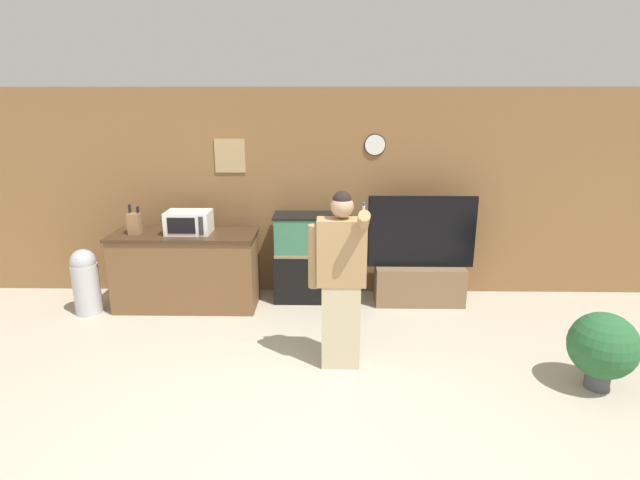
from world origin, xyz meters
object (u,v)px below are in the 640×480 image
at_px(aquarium_on_stand, 312,257).
at_px(knife_block, 134,223).
at_px(trash_bin, 86,281).
at_px(counter_island, 186,270).
at_px(potted_plant, 603,347).
at_px(tv_on_stand, 420,273).
at_px(microwave, 189,222).
at_px(person_standing, 340,278).

bearing_deg(aquarium_on_stand, knife_block, -171.59).
bearing_deg(trash_bin, counter_island, 10.68).
bearing_deg(potted_plant, aquarium_on_stand, 142.43).
height_order(aquarium_on_stand, trash_bin, aquarium_on_stand).
bearing_deg(counter_island, tv_on_stand, 3.27).
relative_size(microwave, trash_bin, 0.66).
distance_m(counter_island, tv_on_stand, 2.85).
bearing_deg(person_standing, aquarium_on_stand, 100.87).
bearing_deg(tv_on_stand, counter_island, -176.73).
distance_m(potted_plant, trash_bin, 5.45).
bearing_deg(counter_island, trash_bin, -169.32).
xyz_separation_m(counter_island, potted_plant, (4.10, -1.72, -0.07)).
relative_size(counter_island, potted_plant, 2.45).
relative_size(knife_block, potted_plant, 0.50).
bearing_deg(person_standing, trash_bin, 158.69).
bearing_deg(potted_plant, knife_block, 160.14).
bearing_deg(person_standing, knife_block, 150.91).
relative_size(tv_on_stand, person_standing, 0.80).
height_order(counter_island, aquarium_on_stand, aquarium_on_stand).
xyz_separation_m(aquarium_on_stand, potted_plant, (2.58, -1.99, -0.15)).
distance_m(counter_island, microwave, 0.60).
relative_size(microwave, potted_plant, 0.74).
height_order(tv_on_stand, potted_plant, tv_on_stand).
bearing_deg(aquarium_on_stand, microwave, -170.21).
bearing_deg(aquarium_on_stand, person_standing, -79.13).
bearing_deg(tv_on_stand, microwave, -176.96).
distance_m(microwave, aquarium_on_stand, 1.55).
bearing_deg(microwave, counter_island, -167.86).
relative_size(aquarium_on_stand, trash_bin, 1.40).
relative_size(microwave, tv_on_stand, 0.38).
distance_m(counter_island, trash_bin, 1.16).
distance_m(microwave, tv_on_stand, 2.86).
xyz_separation_m(microwave, person_standing, (1.76, -1.38, -0.18)).
xyz_separation_m(microwave, trash_bin, (-1.20, -0.23, -0.66)).
bearing_deg(microwave, person_standing, -38.21).
bearing_deg(trash_bin, aquarium_on_stand, 10.23).
height_order(person_standing, trash_bin, person_standing).
relative_size(counter_island, knife_block, 4.85).
distance_m(person_standing, trash_bin, 3.22).
bearing_deg(tv_on_stand, knife_block, -176.56).
distance_m(tv_on_stand, potted_plant, 2.26).
relative_size(person_standing, potted_plant, 2.41).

